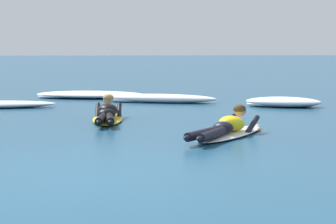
% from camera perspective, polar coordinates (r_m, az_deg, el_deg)
% --- Properties ---
extents(ground_plane, '(120.00, 120.00, 0.00)m').
position_cam_1_polar(ground_plane, '(18.18, -5.05, 1.01)').
color(ground_plane, navy).
extents(surfer_near, '(1.75, 2.51, 0.55)m').
position_cam_1_polar(surfer_near, '(11.13, 5.04, -1.40)').
color(surfer_near, white).
rests_on(surfer_near, ground).
extents(surfer_far, '(0.60, 2.68, 0.55)m').
position_cam_1_polar(surfer_far, '(13.32, -5.10, -0.19)').
color(surfer_far, yellow).
rests_on(surfer_far, ground).
extents(whitewater_front, '(3.20, 1.72, 0.19)m').
position_cam_1_polar(whitewater_front, '(18.85, -6.49, 1.44)').
color(whitewater_front, white).
rests_on(whitewater_front, ground).
extents(whitewater_mid_left, '(2.00, 1.47, 0.24)m').
position_cam_1_polar(whitewater_mid_left, '(16.44, 9.64, 0.82)').
color(whitewater_mid_left, white).
rests_on(whitewater_mid_left, ground).
extents(whitewater_far_band, '(2.96, 1.36, 0.22)m').
position_cam_1_polar(whitewater_far_band, '(17.31, -0.64, 1.13)').
color(whitewater_far_band, white).
rests_on(whitewater_far_band, ground).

